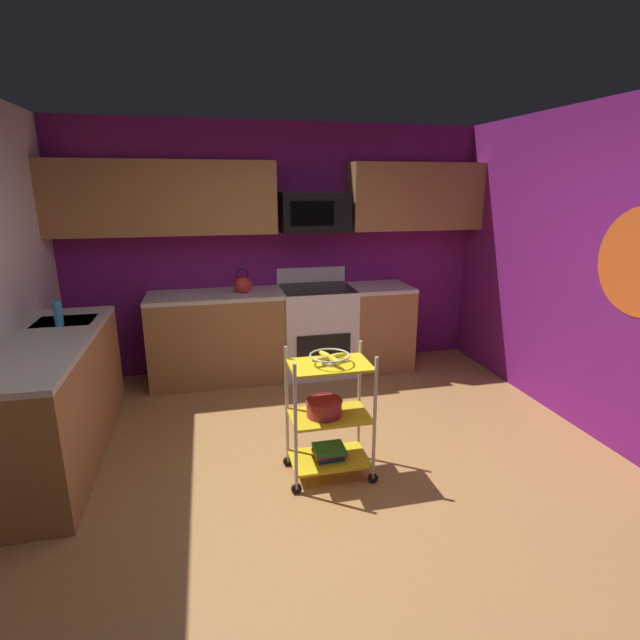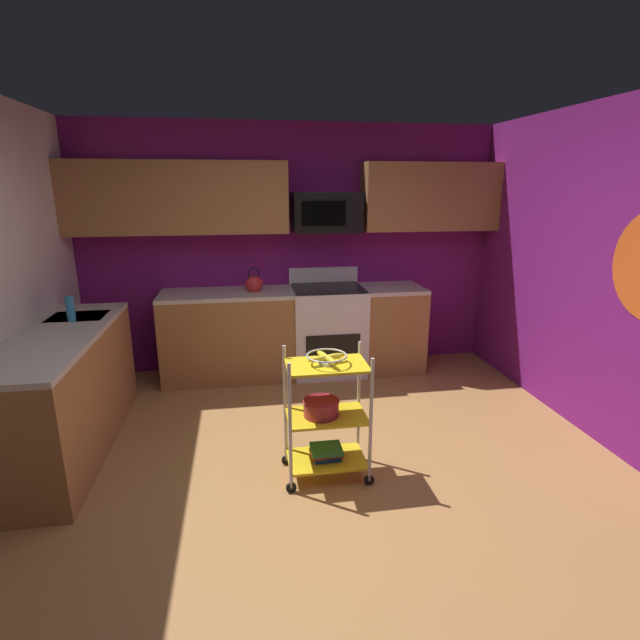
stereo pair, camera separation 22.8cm
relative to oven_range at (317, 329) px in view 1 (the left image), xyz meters
name	(u,v)px [view 1 (the left image)]	position (x,y,z in m)	size (l,w,h in m)	color
floor	(335,488)	(-0.35, -2.10, -0.50)	(4.40, 4.80, 0.04)	#A87542
wall_back	(278,250)	(-0.35, 0.33, 0.82)	(4.52, 0.06, 2.60)	#751970
counter_run	(209,354)	(-1.14, -0.53, -0.01)	(3.57, 2.52, 0.92)	#9E6B3D
oven_range	(317,329)	(0.00, 0.00, 0.00)	(0.76, 0.65, 1.10)	white
upper_cabinets	(272,197)	(-0.43, 0.13, 1.37)	(4.40, 0.33, 0.70)	#9E6B3D
microwave	(314,212)	(0.00, 0.10, 1.22)	(0.70, 0.39, 0.40)	black
rolling_cart	(329,416)	(-0.36, -1.95, -0.03)	(0.60, 0.36, 0.91)	silver
fruit_bowl	(330,357)	(-0.36, -1.95, 0.40)	(0.27, 0.27, 0.07)	silver
mixing_bowl_large	(324,407)	(-0.39, -1.95, 0.04)	(0.25, 0.25, 0.11)	maroon
book_stack	(329,452)	(-0.36, -1.95, -0.30)	(0.23, 0.19, 0.08)	#1E4C8C
kettle	(243,285)	(-0.77, 0.00, 0.52)	(0.21, 0.18, 0.26)	red
dish_soap_bottle	(58,313)	(-2.25, -0.91, 0.54)	(0.06, 0.06, 0.20)	#2D8CBF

